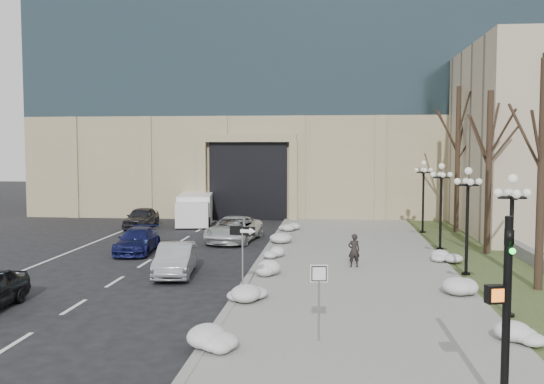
{
  "coord_description": "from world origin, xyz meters",
  "views": [
    {
      "loc": [
        2.58,
        -14.11,
        5.63
      ],
      "look_at": [
        -0.34,
        14.26,
        3.5
      ],
      "focal_mm": 40.0,
      "sensor_mm": 36.0,
      "label": 1
    }
  ],
  "objects": [
    {
      "name": "ground",
      "position": [
        0.0,
        0.0,
        0.0
      ],
      "size": [
        160.0,
        160.0,
        0.0
      ],
      "primitive_type": "plane",
      "color": "black",
      "rests_on": "ground"
    },
    {
      "name": "sidewalk",
      "position": [
        3.5,
        14.0,
        0.06
      ],
      "size": [
        9.0,
        40.0,
        0.12
      ],
      "primitive_type": "cube",
      "color": "gray",
      "rests_on": "ground"
    },
    {
      "name": "curb",
      "position": [
        -1.0,
        14.0,
        0.07
      ],
      "size": [
        0.3,
        40.0,
        0.14
      ],
      "primitive_type": "cube",
      "color": "gray",
      "rests_on": "ground"
    },
    {
      "name": "grass_strip",
      "position": [
        10.0,
        14.0,
        0.05
      ],
      "size": [
        4.0,
        40.0,
        0.1
      ],
      "primitive_type": "cube",
      "color": "#384723",
      "rests_on": "ground"
    },
    {
      "name": "stone_wall",
      "position": [
        12.0,
        16.0,
        0.35
      ],
      "size": [
        0.5,
        30.0,
        0.7
      ],
      "primitive_type": "cube",
      "color": "gray",
      "rests_on": "ground"
    },
    {
      "name": "office_tower",
      "position": [
        -2.01,
        43.58,
        18.49
      ],
      "size": [
        40.0,
        24.7,
        36.0
      ],
      "color": "tan",
      "rests_on": "ground"
    },
    {
      "name": "car_b",
      "position": [
        -4.3,
        11.5,
        0.7
      ],
      "size": [
        1.99,
        4.4,
        1.4
      ],
      "primitive_type": "imported",
      "rotation": [
        0.0,
        0.0,
        0.12
      ],
      "color": "#A3A6AA",
      "rests_on": "ground"
    },
    {
      "name": "car_c",
      "position": [
        -7.81,
        16.88,
        0.65
      ],
      "size": [
        2.19,
        4.61,
        1.3
      ],
      "primitive_type": "imported",
      "rotation": [
        0.0,
        0.0,
        0.09
      ],
      "color": "navy",
      "rests_on": "ground"
    },
    {
      "name": "car_d",
      "position": [
        -3.32,
        21.11,
        0.74
      ],
      "size": [
        3.1,
        5.6,
        1.48
      ],
      "primitive_type": "imported",
      "rotation": [
        0.0,
        0.0,
        -0.12
      ],
      "color": "silver",
      "rests_on": "ground"
    },
    {
      "name": "car_e",
      "position": [
        -10.7,
        26.43,
        0.73
      ],
      "size": [
        1.83,
        4.31,
        1.45
      ],
      "primitive_type": "imported",
      "rotation": [
        0.0,
        0.0,
        0.03
      ],
      "color": "#29292D",
      "rests_on": "ground"
    },
    {
      "name": "pedestrian",
      "position": [
        3.51,
        13.57,
        0.89
      ],
      "size": [
        0.64,
        0.5,
        1.54
      ],
      "primitive_type": "imported",
      "rotation": [
        0.0,
        0.0,
        3.4
      ],
      "color": "black",
      "rests_on": "sidewalk"
    },
    {
      "name": "box_truck",
      "position": [
        -7.57,
        29.3,
        1.03
      ],
      "size": [
        3.3,
        6.98,
        2.13
      ],
      "rotation": [
        0.0,
        0.0,
        0.16
      ],
      "color": "silver",
      "rests_on": "ground"
    },
    {
      "name": "one_way_sign",
      "position": [
        -0.59,
        7.67,
        2.24
      ],
      "size": [
        1.01,
        0.32,
        2.71
      ],
      "rotation": [
        0.0,
        0.0,
        -0.14
      ],
      "color": "slate",
      "rests_on": "ground"
    },
    {
      "name": "keep_sign",
      "position": [
        2.18,
        2.78,
        1.7
      ],
      "size": [
        0.5,
        0.11,
        2.31
      ],
      "rotation": [
        0.0,
        0.0,
        0.11
      ],
      "color": "slate",
      "rests_on": "ground"
    },
    {
      "name": "traffic_signal",
      "position": [
        6.07,
        -1.58,
        2.11
      ],
      "size": [
        0.73,
        0.96,
        4.24
      ],
      "rotation": [
        0.0,
        0.0,
        0.26
      ],
      "color": "black",
      "rests_on": "ground"
    },
    {
      "name": "snow_clump_b",
      "position": [
        -0.64,
        1.94,
        0.3
      ],
      "size": [
        1.1,
        1.6,
        0.36
      ],
      "primitive_type": "ellipsoid",
      "color": "silver",
      "rests_on": "sidewalk"
    },
    {
      "name": "snow_clump_c",
      "position": [
        -0.66,
        7.27,
        0.3
      ],
      "size": [
        1.1,
        1.6,
        0.36
      ],
      "primitive_type": "ellipsoid",
      "color": "silver",
      "rests_on": "sidewalk"
    },
    {
      "name": "snow_clump_d",
      "position": [
        -0.34,
        11.42,
        0.3
      ],
      "size": [
        1.1,
        1.6,
        0.36
      ],
      "primitive_type": "ellipsoid",
      "color": "silver",
      "rests_on": "sidewalk"
    },
    {
      "name": "snow_clump_e",
      "position": [
        -0.58,
        15.78,
        0.3
      ],
      "size": [
        1.1,
        1.6,
        0.36
      ],
      "primitive_type": "ellipsoid",
      "color": "silver",
      "rests_on": "sidewalk"
    },
    {
      "name": "snow_clump_f",
      "position": [
        -0.64,
        20.31,
        0.3
      ],
      "size": [
        1.1,
        1.6,
        0.36
      ],
      "primitive_type": "ellipsoid",
      "color": "silver",
      "rests_on": "sidewalk"
    },
    {
      "name": "snow_clump_g",
      "position": [
        -0.44,
        25.35,
        0.3
      ],
      "size": [
        1.1,
        1.6,
        0.36
      ],
      "primitive_type": "ellipsoid",
      "color": "silver",
      "rests_on": "sidewalk"
    },
    {
      "name": "snow_clump_h",
      "position": [
        7.72,
        3.08,
        0.3
      ],
      "size": [
        1.1,
        1.6,
        0.36
      ],
      "primitive_type": "ellipsoid",
      "color": "silver",
      "rests_on": "sidewalk"
    },
    {
      "name": "snow_clump_i",
      "position": [
        7.55,
        8.5,
        0.3
      ],
      "size": [
        1.1,
        1.6,
        0.36
      ],
      "primitive_type": "ellipsoid",
      "color": "silver",
      "rests_on": "sidewalk"
    },
    {
      "name": "snow_clump_j",
      "position": [
        7.88,
        15.58,
        0.3
      ],
      "size": [
        1.1,
        1.6,
        0.36
      ],
      "primitive_type": "ellipsoid",
      "color": "silver",
      "rests_on": "sidewalk"
    },
    {
      "name": "lamppost_a",
      "position": [
        8.3,
        6.0,
        3.07
      ],
      "size": [
        1.18,
        1.18,
        4.76
      ],
      "color": "black",
      "rests_on": "ground"
    },
    {
      "name": "lamppost_b",
      "position": [
        8.3,
        12.5,
        3.07
      ],
      "size": [
        1.18,
        1.18,
        4.76
      ],
      "color": "black",
      "rests_on": "ground"
    },
    {
      "name": "lamppost_c",
      "position": [
        8.3,
        19.0,
        3.07
      ],
      "size": [
        1.18,
        1.18,
        4.76
      ],
      "color": "black",
      "rests_on": "ground"
    },
    {
      "name": "lamppost_d",
      "position": [
        8.3,
        25.5,
        3.07
      ],
      "size": [
        1.18,
        1.18,
        4.76
      ],
      "color": "black",
      "rests_on": "ground"
    },
    {
      "name": "tree_near",
      "position": [
        10.5,
        10.0,
        5.83
      ],
      "size": [
        3.2,
        3.2,
        9.0
      ],
      "color": "black",
      "rests_on": "ground"
    },
    {
      "name": "tree_mid",
      "position": [
        10.5,
        18.0,
        5.5
      ],
      "size": [
        3.2,
        3.2,
        8.5
      ],
      "color": "black",
      "rests_on": "ground"
    },
    {
      "name": "tree_far",
      "position": [
        10.5,
        26.0,
        6.15
      ],
      "size": [
        3.2,
        3.2,
        9.5
      ],
      "color": "black",
      "rests_on": "ground"
    }
  ]
}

